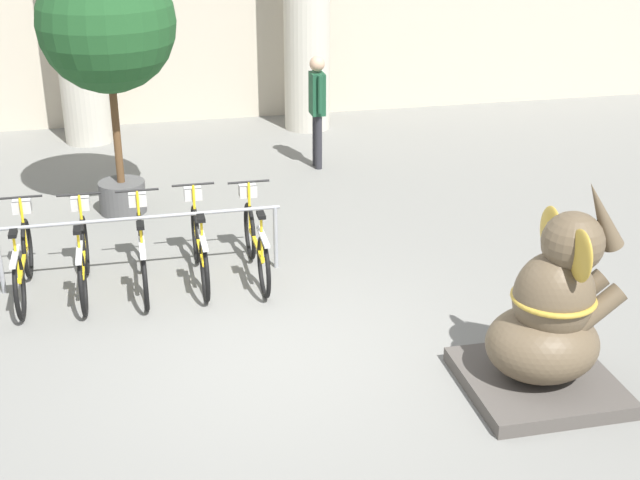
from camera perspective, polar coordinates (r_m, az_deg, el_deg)
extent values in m
plane|color=slate|center=(8.63, -2.60, -7.29)|extent=(60.00, 60.00, 0.00)
cylinder|color=gray|center=(10.21, -19.80, -1.31)|extent=(0.05, 0.05, 0.75)
cylinder|color=gray|center=(10.22, -2.86, 0.16)|extent=(0.05, 0.05, 0.75)
cylinder|color=gray|center=(9.96, -11.49, 1.39)|extent=(3.12, 0.04, 0.04)
torus|color=black|center=(10.54, -18.23, -0.52)|extent=(0.05, 0.68, 0.68)
torus|color=black|center=(9.61, -18.68, -2.93)|extent=(0.05, 0.68, 0.68)
cube|color=yellow|center=(10.05, -18.48, -1.41)|extent=(0.04, 0.93, 0.04)
cube|color=#BCBCBC|center=(9.47, -18.95, -1.00)|extent=(0.06, 0.57, 0.03)
cylinder|color=yellow|center=(9.59, -18.84, -1.21)|extent=(0.03, 0.03, 0.54)
cube|color=black|center=(9.48, -19.06, 0.39)|extent=(0.08, 0.18, 0.04)
cylinder|color=yellow|center=(10.39, -18.46, 0.98)|extent=(0.03, 0.03, 0.63)
cylinder|color=black|center=(10.28, -18.68, 2.60)|extent=(0.48, 0.03, 0.03)
cube|color=#BCBCBC|center=(10.42, -18.54, 2.07)|extent=(0.20, 0.16, 0.14)
torus|color=black|center=(10.45, -14.83, -0.32)|extent=(0.05, 0.68, 0.68)
torus|color=black|center=(9.51, -14.94, -2.74)|extent=(0.05, 0.68, 0.68)
cube|color=yellow|center=(9.96, -14.91, -1.21)|extent=(0.04, 0.93, 0.04)
cube|color=#BCBCBC|center=(9.36, -15.16, -0.79)|extent=(0.06, 0.57, 0.03)
cylinder|color=yellow|center=(9.49, -15.09, -1.00)|extent=(0.03, 0.03, 0.54)
cube|color=black|center=(9.38, -15.28, 0.62)|extent=(0.08, 0.18, 0.04)
cylinder|color=yellow|center=(10.29, -15.01, 1.20)|extent=(0.03, 0.03, 0.63)
cylinder|color=black|center=(10.18, -15.19, 2.83)|extent=(0.48, 0.03, 0.03)
cube|color=#BCBCBC|center=(10.32, -15.09, 2.30)|extent=(0.20, 0.16, 0.14)
torus|color=black|center=(10.42, -11.38, -0.05)|extent=(0.05, 0.68, 0.68)
torus|color=black|center=(9.48, -11.14, -2.45)|extent=(0.05, 0.68, 0.68)
cube|color=yellow|center=(9.93, -11.29, -0.93)|extent=(0.04, 0.93, 0.04)
cube|color=#BCBCBC|center=(9.33, -11.31, -0.49)|extent=(0.06, 0.57, 0.03)
cylinder|color=yellow|center=(9.46, -11.30, -0.71)|extent=(0.03, 0.03, 0.54)
cube|color=black|center=(9.35, -11.43, 0.93)|extent=(0.08, 0.18, 0.04)
cylinder|color=yellow|center=(10.26, -11.51, 1.48)|extent=(0.03, 0.03, 0.63)
cylinder|color=black|center=(10.15, -11.65, 3.12)|extent=(0.48, 0.03, 0.03)
cube|color=#BCBCBC|center=(10.30, -11.60, 2.58)|extent=(0.20, 0.16, 0.14)
torus|color=black|center=(10.50, -7.96, 0.38)|extent=(0.05, 0.68, 0.68)
torus|color=black|center=(9.56, -7.39, -1.96)|extent=(0.05, 0.68, 0.68)
cube|color=yellow|center=(10.00, -7.70, -0.48)|extent=(0.04, 0.93, 0.04)
cube|color=#BCBCBC|center=(9.41, -7.50, -0.01)|extent=(0.06, 0.57, 0.03)
cylinder|color=yellow|center=(9.54, -7.53, -0.24)|extent=(0.03, 0.03, 0.54)
cube|color=black|center=(9.43, -7.63, 1.39)|extent=(0.08, 0.18, 0.04)
cylinder|color=yellow|center=(10.34, -8.03, 1.90)|extent=(0.03, 0.03, 0.63)
cylinder|color=black|center=(10.23, -8.13, 3.53)|extent=(0.48, 0.03, 0.03)
cube|color=#BCBCBC|center=(10.37, -8.14, 2.99)|extent=(0.20, 0.16, 0.14)
torus|color=black|center=(10.51, -4.52, 0.57)|extent=(0.05, 0.68, 0.68)
torus|color=black|center=(9.58, -3.61, -1.74)|extent=(0.05, 0.68, 0.68)
cube|color=yellow|center=(10.02, -4.09, -0.27)|extent=(0.04, 0.93, 0.04)
cube|color=#BCBCBC|center=(9.44, -3.66, 0.21)|extent=(0.06, 0.57, 0.03)
cylinder|color=yellow|center=(9.56, -3.75, -0.02)|extent=(0.03, 0.03, 0.54)
cube|color=black|center=(9.45, -3.79, 1.61)|extent=(0.08, 0.18, 0.04)
cylinder|color=yellow|center=(10.36, -4.54, 2.09)|extent=(0.03, 0.03, 0.63)
cylinder|color=black|center=(10.25, -4.59, 3.73)|extent=(0.48, 0.03, 0.03)
cube|color=#BCBCBC|center=(10.39, -4.65, 3.18)|extent=(0.20, 0.16, 0.14)
cube|color=#4C4742|center=(8.30, 13.76, -8.81)|extent=(1.31, 1.31, 0.13)
ellipsoid|color=brown|center=(8.10, 14.03, -6.44)|extent=(1.01, 0.89, 0.65)
ellipsoid|color=brown|center=(7.92, 14.72, -3.58)|extent=(0.71, 0.65, 0.83)
sphere|color=brown|center=(7.77, 15.88, -0.15)|extent=(0.53, 0.53, 0.53)
ellipsoid|color=#B79333|center=(7.95, 14.55, 0.55)|extent=(0.08, 0.38, 0.45)
ellipsoid|color=#B79333|center=(7.52, 16.33, -0.98)|extent=(0.08, 0.38, 0.45)
cone|color=brown|center=(7.80, 17.61, 1.55)|extent=(0.46, 0.19, 0.67)
cylinder|color=brown|center=(8.22, 16.24, -3.42)|extent=(0.53, 0.18, 0.47)
cylinder|color=brown|center=(7.99, 17.23, -4.34)|extent=(0.53, 0.18, 0.47)
torus|color=#B79333|center=(7.92, 14.72, -3.58)|extent=(0.74, 0.74, 0.05)
cylinder|color=#28282D|center=(13.73, -0.26, 6.47)|extent=(0.11, 0.11, 0.84)
cylinder|color=#28282D|center=(13.57, -0.10, 6.27)|extent=(0.11, 0.11, 0.84)
cube|color=#19472D|center=(13.45, -0.18, 9.35)|extent=(0.20, 0.32, 0.63)
sphere|color=tan|center=(13.35, -0.18, 11.21)|extent=(0.23, 0.23, 0.23)
cylinder|color=#19472D|center=(13.64, -0.37, 9.68)|extent=(0.07, 0.07, 0.56)
cylinder|color=#19472D|center=(13.26, 0.01, 9.28)|extent=(0.07, 0.07, 0.56)
cylinder|color=#4C4C4C|center=(12.21, -12.52, 2.72)|extent=(0.62, 0.62, 0.42)
cylinder|color=brown|center=(11.93, -12.90, 6.79)|extent=(0.10, 0.10, 1.39)
sphere|color=#1E4C23|center=(11.63, -13.52, 13.34)|extent=(1.73, 1.73, 1.73)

